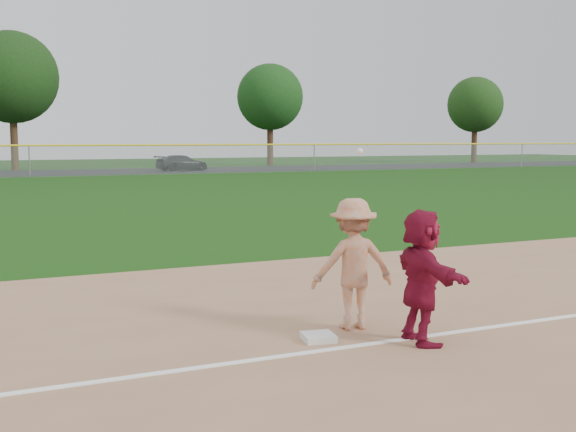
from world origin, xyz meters
name	(u,v)px	position (x,y,z in m)	size (l,w,h in m)	color
ground	(338,329)	(0.00, 0.00, 0.00)	(160.00, 160.00, 0.00)	#143E0B
foul_line	(371,344)	(0.00, -0.80, 0.03)	(60.00, 0.10, 0.01)	white
parking_asphalt	(22,173)	(0.00, 46.00, 0.01)	(120.00, 10.00, 0.01)	black
first_base	(318,337)	(-0.49, -0.41, 0.06)	(0.36, 0.36, 0.08)	silver
base_runner	(422,276)	(0.56, -0.99, 0.81)	(1.46, 0.47, 1.58)	maroon
car_right	(182,163)	(11.44, 45.30, 0.60)	(1.65, 4.05, 1.18)	black
first_base_play	(353,264)	(0.17, -0.08, 0.84)	(1.16, 0.79, 2.27)	#A0A0A3
outfield_fence	(29,146)	(0.00, 40.00, 1.96)	(110.00, 0.12, 110.00)	#999EA0
tree_2	(12,77)	(0.00, 51.50, 7.06)	(7.00, 7.00, 10.58)	#382614
tree_3	(270,97)	(22.00, 52.80, 6.16)	(6.00, 6.00, 9.19)	#3B2115
tree_4	(475,105)	(44.00, 51.20, 5.85)	(5.60, 5.60, 8.67)	#382314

